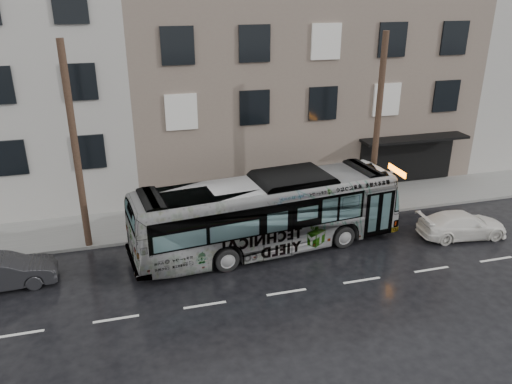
{
  "coord_description": "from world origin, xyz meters",
  "views": [
    {
      "loc": [
        -5.48,
        -18.02,
        10.91
      ],
      "look_at": [
        0.14,
        2.5,
        2.22
      ],
      "focal_mm": 35.0,
      "sensor_mm": 36.0,
      "label": 1
    }
  ],
  "objects_px": {
    "sign_post": "(391,188)",
    "bus": "(267,213)",
    "white_sedan": "(462,225)",
    "dark_sedan": "(2,272)",
    "utility_pole_rear": "(76,150)",
    "utility_pole_front": "(377,127)"
  },
  "relations": [
    {
      "from": "sign_post",
      "to": "bus",
      "type": "distance_m",
      "value": 7.61
    },
    {
      "from": "sign_post",
      "to": "bus",
      "type": "height_order",
      "value": "bus"
    },
    {
      "from": "dark_sedan",
      "to": "white_sedan",
      "type": "bearing_deg",
      "value": -96.91
    },
    {
      "from": "sign_post",
      "to": "dark_sedan",
      "type": "relative_size",
      "value": 0.6
    },
    {
      "from": "white_sedan",
      "to": "dark_sedan",
      "type": "distance_m",
      "value": 20.13
    },
    {
      "from": "utility_pole_front",
      "to": "dark_sedan",
      "type": "distance_m",
      "value": 17.75
    },
    {
      "from": "white_sedan",
      "to": "dark_sedan",
      "type": "bearing_deg",
      "value": 93.16
    },
    {
      "from": "utility_pole_front",
      "to": "bus",
      "type": "distance_m",
      "value": 7.18
    },
    {
      "from": "utility_pole_rear",
      "to": "bus",
      "type": "relative_size",
      "value": 0.74
    },
    {
      "from": "utility_pole_front",
      "to": "utility_pole_rear",
      "type": "xyz_separation_m",
      "value": [
        -14.0,
        0.0,
        0.0
      ]
    },
    {
      "from": "utility_pole_front",
      "to": "bus",
      "type": "height_order",
      "value": "utility_pole_front"
    },
    {
      "from": "dark_sedan",
      "to": "sign_post",
      "type": "bearing_deg",
      "value": -86.27
    },
    {
      "from": "utility_pole_front",
      "to": "utility_pole_rear",
      "type": "height_order",
      "value": "same"
    },
    {
      "from": "bus",
      "to": "sign_post",
      "type": "bearing_deg",
      "value": -80.3
    },
    {
      "from": "utility_pole_front",
      "to": "white_sedan",
      "type": "bearing_deg",
      "value": -49.49
    },
    {
      "from": "utility_pole_front",
      "to": "dark_sedan",
      "type": "relative_size",
      "value": 2.23
    },
    {
      "from": "utility_pole_rear",
      "to": "bus",
      "type": "distance_m",
      "value": 8.61
    },
    {
      "from": "utility_pole_front",
      "to": "white_sedan",
      "type": "relative_size",
      "value": 2.16
    },
    {
      "from": "utility_pole_front",
      "to": "bus",
      "type": "xyz_separation_m",
      "value": [
        -6.2,
        -2.12,
        -2.95
      ]
    },
    {
      "from": "sign_post",
      "to": "white_sedan",
      "type": "distance_m",
      "value": 4.04
    },
    {
      "from": "bus",
      "to": "white_sedan",
      "type": "distance_m",
      "value": 9.35
    },
    {
      "from": "utility_pole_rear",
      "to": "white_sedan",
      "type": "relative_size",
      "value": 2.16
    }
  ]
}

